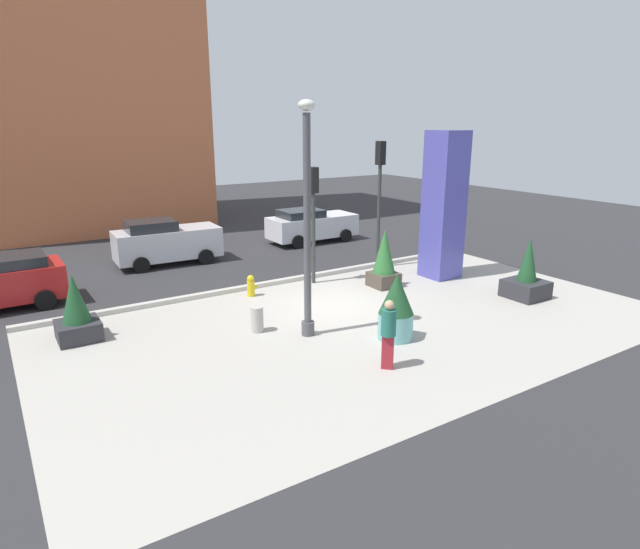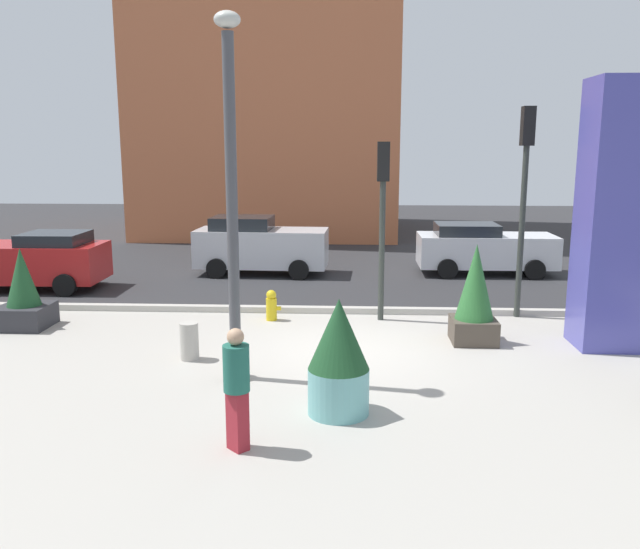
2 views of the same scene
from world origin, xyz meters
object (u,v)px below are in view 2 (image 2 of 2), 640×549
at_px(car_passing_lane, 484,248).
at_px(potted_plant_curbside, 339,358).
at_px(car_curb_east, 39,260).
at_px(lamp_post, 232,209).
at_px(traffic_light_far_side, 383,201).
at_px(car_intersection, 260,245).
at_px(concrete_bollard, 189,341).
at_px(pedestrian_crossing, 237,383).
at_px(potted_plant_mid_plaza, 24,295).
at_px(art_pillar_blue, 613,216).
at_px(potted_plant_near_left, 475,297).
at_px(fire_hydrant, 272,306).
at_px(traffic_light_corner, 525,179).

bearing_deg(car_passing_lane, potted_plant_curbside, -111.06).
bearing_deg(car_curb_east, potted_plant_curbside, -44.25).
distance_m(lamp_post, potted_plant_curbside, 3.23).
xyz_separation_m(traffic_light_far_side, car_intersection, (-3.71, 5.64, -1.92)).
height_order(concrete_bollard, car_intersection, car_intersection).
xyz_separation_m(potted_plant_curbside, car_intersection, (-2.81, 11.32, 0.02)).
bearing_deg(potted_plant_curbside, traffic_light_far_side, 81.02).
xyz_separation_m(concrete_bollard, pedestrian_crossing, (1.61, -3.80, 0.60)).
bearing_deg(potted_plant_mid_plaza, art_pillar_blue, -3.64).
relative_size(art_pillar_blue, car_intersection, 1.27).
bearing_deg(potted_plant_near_left, concrete_bollard, -165.91).
relative_size(fire_hydrant, traffic_light_corner, 0.15).
relative_size(fire_hydrant, pedestrian_crossing, 0.43).
height_order(potted_plant_curbside, pedestrian_crossing, potted_plant_curbside).
bearing_deg(art_pillar_blue, car_curb_east, 161.19).
height_order(potted_plant_curbside, traffic_light_corner, traffic_light_corner).
relative_size(fire_hydrant, car_intersection, 0.17).
xyz_separation_m(art_pillar_blue, potted_plant_near_left, (-2.65, 0.14, -1.74)).
bearing_deg(lamp_post, art_pillar_blue, 17.28).
xyz_separation_m(traffic_light_far_side, car_curb_east, (-9.82, 3.01, -2.01)).
xyz_separation_m(potted_plant_near_left, car_passing_lane, (1.70, 7.74, -0.15)).
distance_m(fire_hydrant, traffic_light_corner, 6.71).
bearing_deg(traffic_light_far_side, potted_plant_mid_plaza, -172.58).
bearing_deg(car_intersection, art_pillar_blue, -42.31).
xyz_separation_m(potted_plant_curbside, car_passing_lane, (4.50, 11.69, -0.08)).
bearing_deg(lamp_post, car_curb_east, 134.48).
xyz_separation_m(potted_plant_near_left, traffic_light_far_side, (-1.90, 1.74, 1.87)).
relative_size(art_pillar_blue, traffic_light_corner, 1.08).
height_order(art_pillar_blue, car_passing_lane, art_pillar_blue).
bearing_deg(traffic_light_corner, car_curb_east, 169.03).
bearing_deg(car_passing_lane, art_pillar_blue, -83.14).
bearing_deg(concrete_bollard, car_curb_east, 133.85).
xyz_separation_m(potted_plant_mid_plaza, fire_hydrant, (5.61, 0.90, -0.39)).
bearing_deg(traffic_light_corner, concrete_bollard, -153.22).
bearing_deg(car_curb_east, pedestrian_crossing, -52.87).
height_order(potted_plant_mid_plaza, traffic_light_corner, traffic_light_corner).
relative_size(potted_plant_near_left, pedestrian_crossing, 1.22).
bearing_deg(lamp_post, potted_plant_curbside, -38.97).
bearing_deg(potted_plant_near_left, fire_hydrant, 160.90).
bearing_deg(potted_plant_curbside, concrete_bollard, 139.97).
distance_m(lamp_post, car_passing_lane, 12.21).
bearing_deg(traffic_light_corner, potted_plant_near_left, -123.54).
distance_m(potted_plant_mid_plaza, car_intersection, 8.09).
height_order(traffic_light_far_side, pedestrian_crossing, traffic_light_far_side).
height_order(potted_plant_curbside, concrete_bollard, potted_plant_curbside).
height_order(potted_plant_mid_plaza, car_curb_east, potted_plant_mid_plaza).
bearing_deg(traffic_light_far_side, lamp_post, -123.70).
bearing_deg(car_curb_east, traffic_light_corner, -10.97).
bearing_deg(car_intersection, concrete_bollard, -91.01).
height_order(traffic_light_corner, car_passing_lane, traffic_light_corner).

